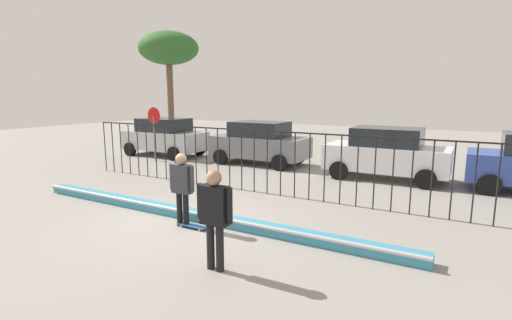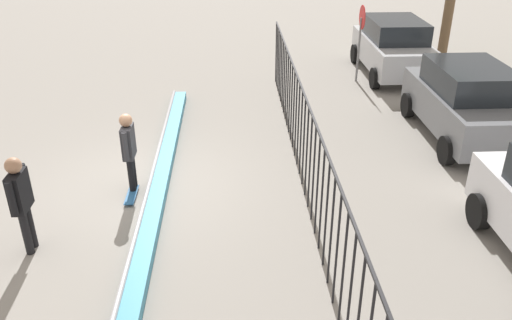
# 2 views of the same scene
# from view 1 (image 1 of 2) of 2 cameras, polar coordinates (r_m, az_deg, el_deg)

# --- Properties ---
(ground_plane) EXTENTS (60.00, 60.00, 0.00)m
(ground_plane) POSITION_cam_1_polar(r_m,az_deg,el_deg) (9.48, -10.95, -9.36)
(ground_plane) COLOR gray
(bowl_coping_ledge) EXTENTS (11.00, 0.40, 0.27)m
(bowl_coping_ledge) POSITION_cam_1_polar(r_m,az_deg,el_deg) (9.73, -9.46, -8.07)
(bowl_coping_ledge) COLOR teal
(bowl_coping_ledge) RESTS_ON ground
(perimeter_fence) EXTENTS (14.04, 0.04, 2.00)m
(perimeter_fence) POSITION_cam_1_polar(r_m,az_deg,el_deg) (11.95, -0.28, 0.81)
(perimeter_fence) COLOR black
(perimeter_fence) RESTS_ON ground
(skateboarder) EXTENTS (0.71, 0.27, 1.75)m
(skateboarder) POSITION_cam_1_polar(r_m,az_deg,el_deg) (9.01, -11.08, -3.42)
(skateboarder) COLOR black
(skateboarder) RESTS_ON ground
(skateboard) EXTENTS (0.80, 0.20, 0.07)m
(skateboard) POSITION_cam_1_polar(r_m,az_deg,el_deg) (9.12, -9.58, -9.71)
(skateboard) COLOR #26598C
(skateboard) RESTS_ON ground
(camera_operator) EXTENTS (0.73, 0.28, 1.82)m
(camera_operator) POSITION_cam_1_polar(r_m,az_deg,el_deg) (6.69, -6.26, -7.61)
(camera_operator) COLOR black
(camera_operator) RESTS_ON ground
(parked_car_silver) EXTENTS (4.30, 2.12, 1.90)m
(parked_car_silver) POSITION_cam_1_polar(r_m,az_deg,el_deg) (19.79, -13.61, 3.43)
(parked_car_silver) COLOR #B7BABF
(parked_car_silver) RESTS_ON ground
(parked_car_gray) EXTENTS (4.30, 2.12, 1.90)m
(parked_car_gray) POSITION_cam_1_polar(r_m,az_deg,el_deg) (16.89, 0.54, 2.65)
(parked_car_gray) COLOR slate
(parked_car_gray) RESTS_ON ground
(parked_car_white) EXTENTS (4.30, 2.12, 1.90)m
(parked_car_white) POSITION_cam_1_polar(r_m,az_deg,el_deg) (14.66, 19.00, 1.01)
(parked_car_white) COLOR silver
(parked_car_white) RESTS_ON ground
(stop_sign) EXTENTS (0.76, 0.07, 2.50)m
(stop_sign) POSITION_cam_1_polar(r_m,az_deg,el_deg) (18.29, -15.06, 4.89)
(stop_sign) COLOR slate
(stop_sign) RESTS_ON ground
(palm_tree_short) EXTENTS (3.36, 3.36, 6.57)m
(palm_tree_short) POSITION_cam_1_polar(r_m,az_deg,el_deg) (22.73, -12.99, 15.84)
(palm_tree_short) COLOR brown
(palm_tree_short) RESTS_ON ground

